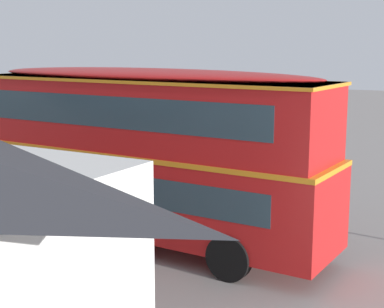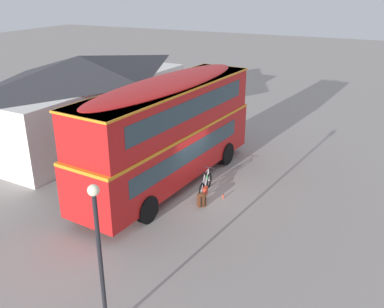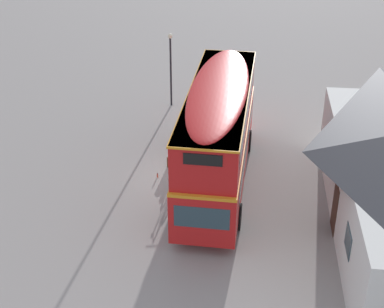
{
  "view_description": "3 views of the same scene",
  "coord_description": "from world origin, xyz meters",
  "px_view_note": "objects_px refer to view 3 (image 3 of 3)",
  "views": [
    {
      "loc": [
        -7.91,
        14.73,
        5.35
      ],
      "look_at": [
        -0.21,
        -0.6,
        2.17
      ],
      "focal_mm": 54.46,
      "sensor_mm": 36.0,
      "label": 1
    },
    {
      "loc": [
        -14.92,
        -7.04,
        8.49
      ],
      "look_at": [
        0.02,
        0.27,
        1.7
      ],
      "focal_mm": 39.31,
      "sensor_mm": 36.0,
      "label": 2
    },
    {
      "loc": [
        22.67,
        1.55,
        13.93
      ],
      "look_at": [
        1.42,
        0.4,
        2.15
      ],
      "focal_mm": 54.21,
      "sensor_mm": 36.0,
      "label": 3
    }
  ],
  "objects_px": {
    "double_decker_bus": "(218,131)",
    "street_lamp": "(171,61)",
    "water_bottle_red_squeeze": "(158,175)",
    "backpack_on_ground": "(171,161)",
    "touring_bicycle": "(176,172)"
  },
  "relations": [
    {
      "from": "double_decker_bus",
      "to": "touring_bicycle",
      "type": "height_order",
      "value": "double_decker_bus"
    },
    {
      "from": "water_bottle_red_squeeze",
      "to": "street_lamp",
      "type": "distance_m",
      "value": 8.57
    },
    {
      "from": "backpack_on_ground",
      "to": "water_bottle_red_squeeze",
      "type": "relative_size",
      "value": 2.69
    },
    {
      "from": "touring_bicycle",
      "to": "water_bottle_red_squeeze",
      "type": "height_order",
      "value": "touring_bicycle"
    },
    {
      "from": "backpack_on_ground",
      "to": "street_lamp",
      "type": "height_order",
      "value": "street_lamp"
    },
    {
      "from": "double_decker_bus",
      "to": "street_lamp",
      "type": "height_order",
      "value": "double_decker_bus"
    },
    {
      "from": "backpack_on_ground",
      "to": "double_decker_bus",
      "type": "bearing_deg",
      "value": 58.7
    },
    {
      "from": "touring_bicycle",
      "to": "street_lamp",
      "type": "bearing_deg",
      "value": -173.56
    },
    {
      "from": "double_decker_bus",
      "to": "backpack_on_ground",
      "type": "relative_size",
      "value": 18.48
    },
    {
      "from": "touring_bicycle",
      "to": "street_lamp",
      "type": "height_order",
      "value": "street_lamp"
    },
    {
      "from": "backpack_on_ground",
      "to": "water_bottle_red_squeeze",
      "type": "height_order",
      "value": "backpack_on_ground"
    },
    {
      "from": "double_decker_bus",
      "to": "touring_bicycle",
      "type": "xyz_separation_m",
      "value": [
        -0.24,
        -1.87,
        -2.27
      ]
    },
    {
      "from": "water_bottle_red_squeeze",
      "to": "backpack_on_ground",
      "type": "bearing_deg",
      "value": 151.04
    },
    {
      "from": "water_bottle_red_squeeze",
      "to": "street_lamp",
      "type": "relative_size",
      "value": 0.05
    },
    {
      "from": "street_lamp",
      "to": "water_bottle_red_squeeze",
      "type": "bearing_deg",
      "value": 0.36
    }
  ]
}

